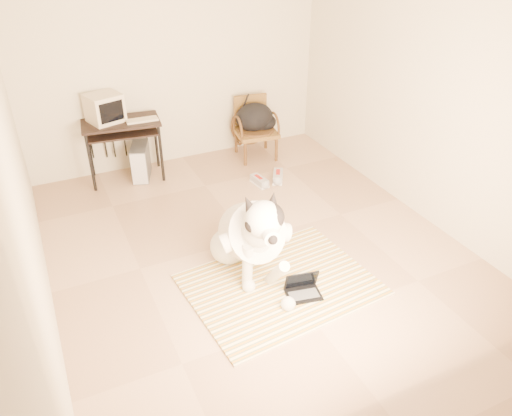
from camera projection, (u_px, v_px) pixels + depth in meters
floor at (248, 239)px, 5.33m from camera, size 4.50×4.50×0.00m
wall_back at (174, 61)px, 6.36m from camera, size 4.50×0.00×4.50m
wall_front at (408, 250)px, 2.89m from camera, size 4.50×0.00×4.50m
wall_left at (15, 161)px, 3.90m from camera, size 0.00×4.50×4.50m
wall_right at (416, 91)px, 5.36m from camera, size 0.00×4.50×4.50m
rug at (280, 285)px, 4.68m from camera, size 1.78×1.42×0.02m
dog at (251, 235)px, 4.66m from camera, size 0.70×1.47×1.05m
laptop at (303, 289)px, 4.53m from camera, size 0.35×0.28×0.22m
computer_desk at (122, 130)px, 6.18m from camera, size 1.00×0.63×0.78m
crt_monitor at (104, 108)px, 6.04m from camera, size 0.47×0.46×0.34m
desk_keyboard at (142, 120)px, 6.13m from camera, size 0.39×0.16×0.03m
pc_tower at (141, 161)px, 6.44m from camera, size 0.34×0.51×0.44m
rattan_chair at (255, 128)px, 6.92m from camera, size 0.60×0.59×0.82m
backpack at (256, 118)px, 6.84m from camera, size 0.56×0.44×0.39m
sneaker_left at (259, 181)px, 6.35m from camera, size 0.15×0.30×0.10m
sneaker_right at (278, 177)px, 6.46m from camera, size 0.26×0.33×0.11m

